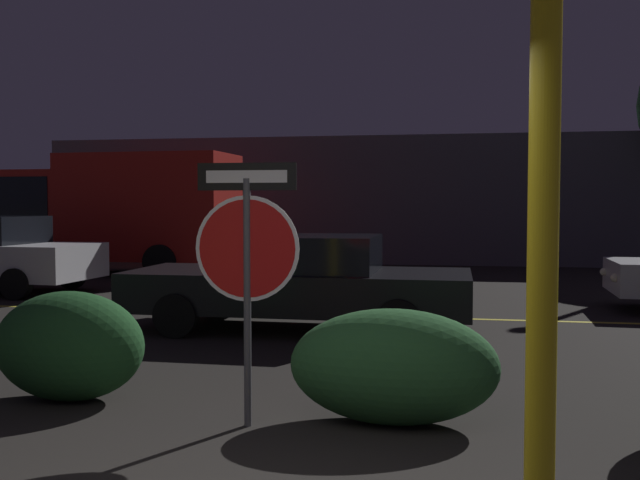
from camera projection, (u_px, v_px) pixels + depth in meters
The scene contains 8 objects.
road_center_stripe at pixel (379, 316), 11.38m from camera, with size 36.71×0.12×0.01m, color gold.
stop_sign at pixel (247, 247), 5.70m from camera, with size 0.85×0.06×2.12m.
yellow_pole_right at pixel (543, 208), 3.10m from camera, with size 0.13×0.13×3.55m, color yellow.
hedge_bush_1 at pixel (69, 346), 6.50m from camera, with size 1.41×0.91×1.00m, color #1E4C23.
hedge_bush_2 at pixel (393, 367), 5.80m from camera, with size 1.71×0.84×0.95m, color #285B2D.
passing_car_2 at pixel (301, 282), 10.15m from camera, with size 4.94×2.06×1.35m.
delivery_truck at pixel (100, 209), 18.39m from camera, with size 6.92×2.51×3.05m.
building_backdrop at pixel (403, 200), 23.16m from camera, with size 22.24×4.30×3.85m, color #4C4C56.
Camera 1 is at (1.02, -3.43, 1.79)m, focal length 40.00 mm.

